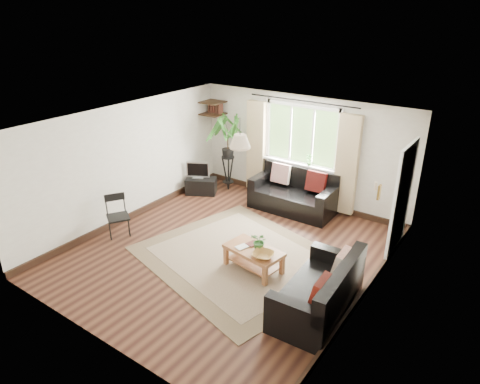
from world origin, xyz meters
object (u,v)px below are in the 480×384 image
Objects in this scene: sofa_back at (294,192)px; tv_stand at (201,186)px; folding_chair at (118,218)px; sofa_right at (318,287)px; coffee_table at (254,259)px; palm_stand at (228,154)px.

sofa_back is 2.27m from tv_stand.
folding_chair is (0.07, -2.53, 0.23)m from tv_stand.
tv_stand is 0.83× the size of folding_chair.
sofa_right reaches higher than tv_stand.
sofa_right is 2.01× the size of folding_chair.
folding_chair is (-2.71, -0.56, 0.22)m from coffee_table.
sofa_back reaches higher than tv_stand.
folding_chair is at bearing -168.31° from coffee_table.
coffee_table is 1.17× the size of folding_chair.
palm_stand reaches higher than sofa_back.
sofa_back reaches higher than coffee_table.
sofa_right is at bearing -58.10° from tv_stand.
coffee_table is at bearing -46.79° from folding_chair.
sofa_back is 3.67m from folding_chair.
coffee_table is (0.56, -2.42, -0.22)m from sofa_back.
sofa_back is 1.07× the size of sofa_right.
palm_stand is (0.39, 0.55, 0.72)m from tv_stand.
sofa_right is at bearing -14.79° from coffee_table.
tv_stand is at bearing -168.86° from sofa_back.
sofa_right is at bearing -55.53° from folding_chair.
tv_stand is at bearing -122.09° from sofa_right.
sofa_right is (1.90, -2.77, -0.03)m from sofa_back.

